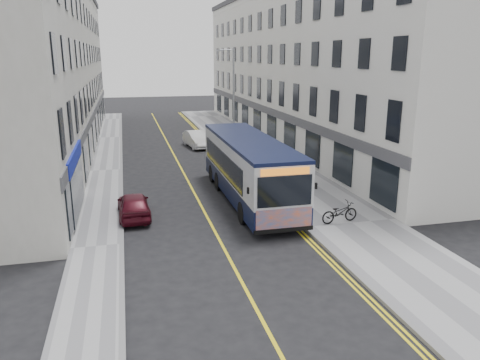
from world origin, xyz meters
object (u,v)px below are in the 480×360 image
bicycle (340,212)px  car_maroon (134,205)px  pedestrian_near (277,151)px  pedestrian_far (245,137)px  streetlamp (233,100)px  city_bus (249,167)px  car_white (197,139)px

bicycle → car_maroon: car_maroon is taller
pedestrian_near → pedestrian_far: (-0.91, 5.68, 0.15)m
pedestrian_near → pedestrian_far: 5.75m
pedestrian_far → car_maroon: size_ratio=0.52×
streetlamp → pedestrian_far: size_ratio=4.23×
city_bus → pedestrian_far: size_ratio=6.08×
streetlamp → car_white: 6.53m
pedestrian_near → bicycle: bearing=-70.8°
pedestrian_near → car_maroon: bearing=-113.7°
car_white → pedestrian_far: bearing=-35.1°
car_maroon → car_white: bearing=-110.6°
pedestrian_near → car_maroon: 13.74m
car_maroon → pedestrian_far: bearing=-124.0°
pedestrian_far → bicycle: bearing=-126.2°
car_white → car_maroon: size_ratio=1.13×
city_bus → pedestrian_far: bearing=76.4°
streetlamp → car_white: bearing=111.1°
pedestrian_far → car_white: size_ratio=0.46×
bicycle → pedestrian_far: pedestrian_far is taller
car_maroon → bicycle: bearing=158.1°
city_bus → car_maroon: city_bus is taller
city_bus → car_maroon: 6.31m
streetlamp → car_white: size_ratio=1.94×
streetlamp → car_maroon: 14.48m
city_bus → bicycle: size_ratio=6.27×
streetlamp → pedestrian_far: 4.87m
pedestrian_near → pedestrian_far: pedestrian_far is taller
streetlamp → city_bus: bearing=-98.4°
pedestrian_near → car_white: bearing=145.4°
pedestrian_far → car_white: pedestrian_far is taller
car_white → bicycle: bearing=-88.0°
city_bus → car_white: 15.45m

